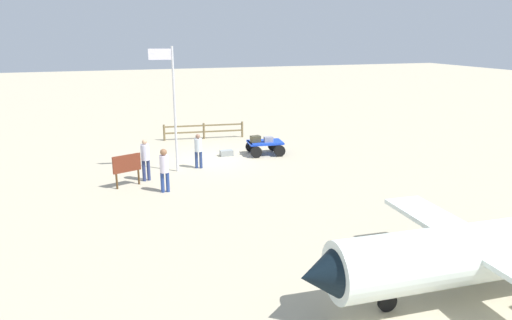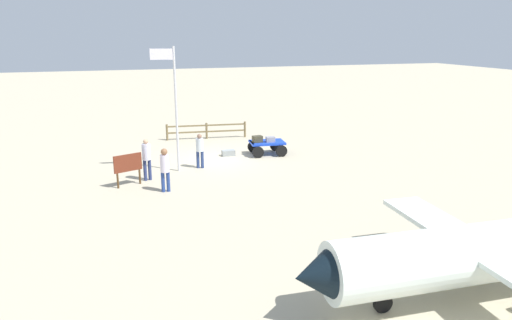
# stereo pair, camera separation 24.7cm
# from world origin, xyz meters

# --- Properties ---
(ground_plane) EXTENTS (120.00, 120.00, 0.00)m
(ground_plane) POSITION_xyz_m (0.00, 0.00, 0.00)
(ground_plane) COLOR #B8AC90
(luggage_cart) EXTENTS (1.88, 1.47, 0.67)m
(luggage_cart) POSITION_xyz_m (-2.72, -0.08, 0.48)
(luggage_cart) COLOR blue
(luggage_cart) RESTS_ON ground
(suitcase_olive) EXTENTS (0.49, 0.39, 0.27)m
(suitcase_olive) POSITION_xyz_m (-2.85, 0.12, 0.81)
(suitcase_olive) COLOR gray
(suitcase_olive) RESTS_ON luggage_cart
(suitcase_navy) EXTENTS (0.51, 0.39, 0.33)m
(suitcase_navy) POSITION_xyz_m (-2.21, -0.02, 0.84)
(suitcase_navy) COLOR #3E3A26
(suitcase_navy) RESTS_ON luggage_cart
(suitcase_tan) EXTENTS (0.64, 0.37, 0.29)m
(suitcase_tan) POSITION_xyz_m (-0.81, -0.42, 0.14)
(suitcase_tan) COLOR gray
(suitcase_tan) RESTS_ON ground
(worker_lead) EXTENTS (0.43, 0.43, 1.58)m
(worker_lead) POSITION_xyz_m (0.96, 1.33, 0.92)
(worker_lead) COLOR navy
(worker_lead) RESTS_ON ground
(worker_trailing) EXTENTS (0.43, 0.43, 1.75)m
(worker_trailing) POSITION_xyz_m (3.40, 2.48, 1.03)
(worker_trailing) COLOR navy
(worker_trailing) RESTS_ON ground
(worker_supervisor) EXTENTS (0.34, 0.34, 1.72)m
(worker_supervisor) POSITION_xyz_m (2.86, 4.19, 1.01)
(worker_supervisor) COLOR navy
(worker_supervisor) RESTS_ON ground
(airplane_near) EXTENTS (8.09, 6.50, 3.00)m
(airplane_near) POSITION_xyz_m (-2.69, 13.92, 1.13)
(airplane_near) COLOR white
(airplane_near) RESTS_ON ground
(flagpole) EXTENTS (1.03, 0.15, 5.41)m
(flagpole) POSITION_xyz_m (2.06, 1.50, 3.16)
(flagpole) COLOR silver
(flagpole) RESTS_ON ground
(signboard) EXTENTS (1.11, 0.47, 1.31)m
(signboard) POSITION_xyz_m (4.18, 3.04, 0.87)
(signboard) COLOR #4C3319
(signboard) RESTS_ON ground
(wooden_fence) EXTENTS (4.61, 0.61, 0.92)m
(wooden_fence) POSITION_xyz_m (-0.58, -4.59, 0.54)
(wooden_fence) COLOR brown
(wooden_fence) RESTS_ON ground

